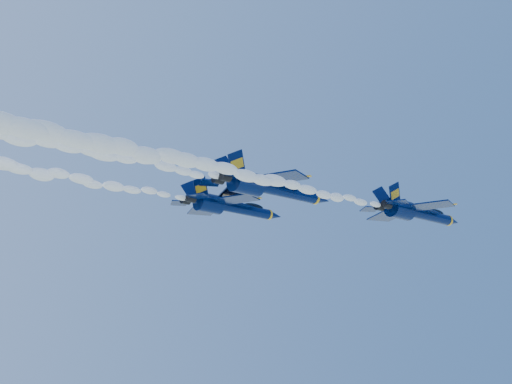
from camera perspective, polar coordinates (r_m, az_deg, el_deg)
jet_lead at (r=90.05m, az=12.67°, el=-1.60°), size 15.31×12.56×5.69m
smoke_trail_jet_lead at (r=68.93m, az=-3.62°, el=1.94°), size 49.14×2.07×1.87m
jet_second at (r=86.67m, az=1.07°, el=0.38°), size 18.06×14.81×6.71m
smoke_trail_jet_second at (r=71.05m, az=-19.29°, el=4.52°), size 49.14×2.45×2.20m
jet_third at (r=90.90m, az=-2.19°, el=-1.15°), size 15.64×12.83×5.81m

